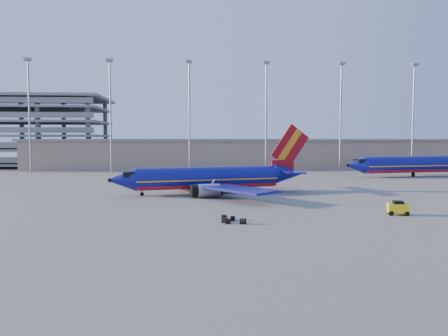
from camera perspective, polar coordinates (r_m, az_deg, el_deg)
The scene contains 8 objects.
ground at distance 68.23m, azimuth -0.19°, elevation -3.48°, with size 220.00×220.00×0.00m, color slate.
terminal_building at distance 126.45m, azimuth 2.30°, elevation 1.93°, with size 122.00×16.00×8.50m.
parking_garage at distance 152.49m, azimuth -26.57°, elevation 4.65°, with size 62.00×32.00×21.40m.
light_mast_row at distance 114.24m, azimuth 0.53°, elevation 8.35°, with size 101.60×1.60×28.65m.
aircraft_main at distance 69.50m, azimuth -1.54°, elevation -1.37°, with size 32.60×31.02×11.17m.
aircraft_second at distance 109.01m, azimuth 23.90°, elevation 0.47°, with size 36.14×13.98×12.29m.
baggage_tug at distance 53.98m, azimuth 21.78°, elevation -4.85°, with size 2.51×1.85×1.62m.
luggage_pile at distance 46.30m, azimuth 0.68°, elevation -6.75°, with size 2.54×3.63×0.54m.
Camera 1 is at (-5.22, -67.45, 8.88)m, focal length 35.00 mm.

